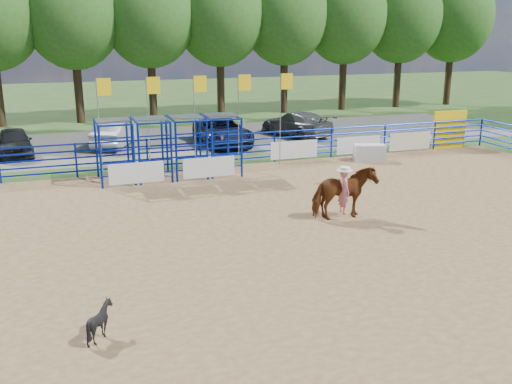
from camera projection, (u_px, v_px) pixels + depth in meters
ground at (302, 239)px, 17.13m from camera, size 120.00×120.00×0.00m
arena_dirt at (302, 238)px, 17.13m from camera, size 30.00×20.00×0.02m
gravel_strip at (181, 141)px, 32.55m from camera, size 40.00×10.00×0.01m
announcer_table at (369, 153)px, 27.32m from camera, size 1.59×1.07×0.78m
horse_and_rider at (344, 191)px, 18.65m from camera, size 2.09×0.97×2.50m
calf at (100, 321)px, 11.43m from camera, size 0.78×0.72×0.76m
car_a at (14, 142)px, 28.43m from camera, size 2.00×4.14×1.36m
car_b at (116, 133)px, 30.76m from camera, size 3.09×4.55×1.42m
car_c at (223, 131)px, 31.18m from camera, size 2.49×5.28×1.46m
car_d at (296, 124)px, 33.75m from camera, size 3.50×5.40×1.46m
perimeter_fence at (303, 215)px, 16.93m from camera, size 30.10×20.10×1.50m
chute_assembly at (177, 147)px, 24.20m from camera, size 19.32×2.41×4.20m
treeline at (149, 8)px, 38.68m from camera, size 56.40×6.40×11.24m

